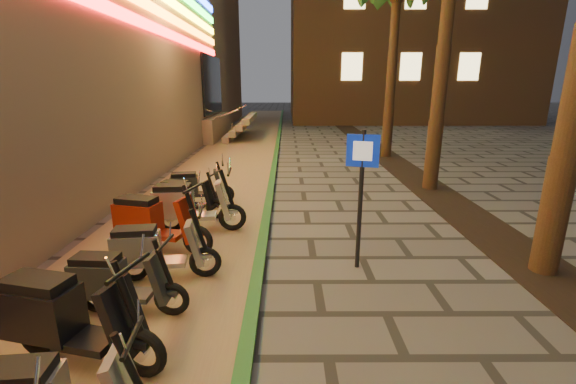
{
  "coord_description": "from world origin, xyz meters",
  "views": [
    {
      "loc": [
        -0.45,
        -3.51,
        2.86
      ],
      "look_at": [
        -0.43,
        2.38,
        1.2
      ],
      "focal_mm": 24.0,
      "sensor_mm": 36.0,
      "label": 1
    }
  ],
  "objects_px": {
    "scooter_6": "(116,281)",
    "scooter_11": "(194,187)",
    "scooter_10": "(186,197)",
    "scooter_7": "(153,250)",
    "scooter_9": "(188,205)",
    "scooter_8": "(152,221)",
    "scooter_5": "(65,318)",
    "pedestrian_sign": "(361,181)"
  },
  "relations": [
    {
      "from": "scooter_6",
      "to": "scooter_10",
      "type": "relative_size",
      "value": 1.0
    },
    {
      "from": "scooter_5",
      "to": "scooter_8",
      "type": "height_order",
      "value": "same"
    },
    {
      "from": "scooter_7",
      "to": "scooter_8",
      "type": "relative_size",
      "value": 0.88
    },
    {
      "from": "scooter_7",
      "to": "scooter_11",
      "type": "height_order",
      "value": "scooter_7"
    },
    {
      "from": "scooter_5",
      "to": "scooter_9",
      "type": "distance_m",
      "value": 3.79
    },
    {
      "from": "scooter_8",
      "to": "scooter_11",
      "type": "height_order",
      "value": "scooter_8"
    },
    {
      "from": "pedestrian_sign",
      "to": "scooter_5",
      "type": "height_order",
      "value": "pedestrian_sign"
    },
    {
      "from": "scooter_9",
      "to": "scooter_11",
      "type": "distance_m",
      "value": 1.78
    },
    {
      "from": "scooter_10",
      "to": "scooter_11",
      "type": "bearing_deg",
      "value": 101.38
    },
    {
      "from": "scooter_8",
      "to": "scooter_7",
      "type": "bearing_deg",
      "value": -56.66
    },
    {
      "from": "scooter_9",
      "to": "scooter_11",
      "type": "relative_size",
      "value": 1.19
    },
    {
      "from": "scooter_5",
      "to": "scooter_6",
      "type": "bearing_deg",
      "value": 96.09
    },
    {
      "from": "scooter_8",
      "to": "scooter_11",
      "type": "relative_size",
      "value": 1.18
    },
    {
      "from": "scooter_6",
      "to": "scooter_9",
      "type": "xyz_separation_m",
      "value": [
        0.21,
        2.85,
        0.1
      ]
    },
    {
      "from": "scooter_11",
      "to": "pedestrian_sign",
      "type": "bearing_deg",
      "value": -54.45
    },
    {
      "from": "scooter_7",
      "to": "scooter_9",
      "type": "height_order",
      "value": "scooter_9"
    },
    {
      "from": "scooter_10",
      "to": "scooter_7",
      "type": "bearing_deg",
      "value": -73.07
    },
    {
      "from": "scooter_8",
      "to": "scooter_10",
      "type": "distance_m",
      "value": 1.85
    },
    {
      "from": "scooter_5",
      "to": "scooter_7",
      "type": "xyz_separation_m",
      "value": [
        0.3,
        1.81,
        -0.07
      ]
    },
    {
      "from": "scooter_6",
      "to": "scooter_9",
      "type": "bearing_deg",
      "value": 89.74
    },
    {
      "from": "scooter_6",
      "to": "scooter_11",
      "type": "height_order",
      "value": "scooter_11"
    },
    {
      "from": "scooter_11",
      "to": "scooter_10",
      "type": "bearing_deg",
      "value": -100.24
    },
    {
      "from": "scooter_6",
      "to": "scooter_11",
      "type": "distance_m",
      "value": 4.61
    },
    {
      "from": "scooter_5",
      "to": "scooter_10",
      "type": "xyz_separation_m",
      "value": [
        0.04,
        4.71,
        -0.09
      ]
    },
    {
      "from": "scooter_6",
      "to": "scooter_8",
      "type": "bearing_deg",
      "value": 99.44
    },
    {
      "from": "scooter_8",
      "to": "scooter_9",
      "type": "bearing_deg",
      "value": 80.8
    },
    {
      "from": "scooter_5",
      "to": "scooter_9",
      "type": "height_order",
      "value": "scooter_9"
    },
    {
      "from": "scooter_5",
      "to": "scooter_9",
      "type": "relative_size",
      "value": 0.99
    },
    {
      "from": "scooter_6",
      "to": "scooter_7",
      "type": "bearing_deg",
      "value": 82.36
    },
    {
      "from": "scooter_8",
      "to": "scooter_10",
      "type": "relative_size",
      "value": 1.21
    },
    {
      "from": "pedestrian_sign",
      "to": "scooter_9",
      "type": "height_order",
      "value": "pedestrian_sign"
    },
    {
      "from": "scooter_5",
      "to": "scooter_9",
      "type": "xyz_separation_m",
      "value": [
        0.33,
        3.78,
        0.0
      ]
    },
    {
      "from": "scooter_7",
      "to": "scooter_8",
      "type": "distance_m",
      "value": 1.12
    },
    {
      "from": "scooter_7",
      "to": "scooter_11",
      "type": "relative_size",
      "value": 1.04
    },
    {
      "from": "scooter_6",
      "to": "scooter_7",
      "type": "height_order",
      "value": "scooter_7"
    },
    {
      "from": "scooter_9",
      "to": "scooter_10",
      "type": "xyz_separation_m",
      "value": [
        -0.29,
        0.93,
        -0.1
      ]
    },
    {
      "from": "pedestrian_sign",
      "to": "scooter_8",
      "type": "xyz_separation_m",
      "value": [
        -3.48,
        0.65,
        -0.88
      ]
    },
    {
      "from": "scooter_5",
      "to": "scooter_8",
      "type": "xyz_separation_m",
      "value": [
        -0.07,
        2.87,
        0.0
      ]
    },
    {
      "from": "scooter_6",
      "to": "scooter_9",
      "type": "distance_m",
      "value": 2.86
    },
    {
      "from": "scooter_5",
      "to": "scooter_7",
      "type": "relative_size",
      "value": 1.14
    },
    {
      "from": "pedestrian_sign",
      "to": "scooter_5",
      "type": "distance_m",
      "value": 4.16
    },
    {
      "from": "scooter_9",
      "to": "scooter_8",
      "type": "bearing_deg",
      "value": -117.45
    }
  ]
}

